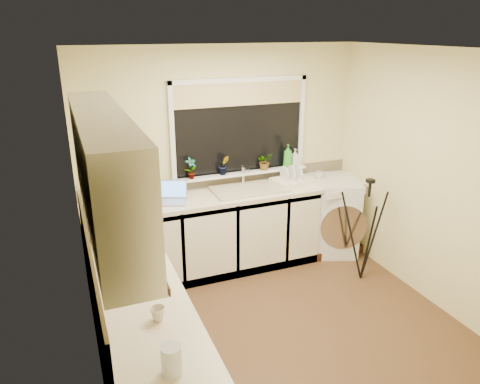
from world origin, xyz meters
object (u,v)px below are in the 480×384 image
washing_machine (328,215)px  kettle (137,230)px  dish_rack (293,182)px  plant_b (224,165)px  glass_jug (172,360)px  soap_bottle_clear (295,157)px  plant_a (191,168)px  plant_d (265,161)px  cup_left (158,314)px  laptop (173,196)px  soap_bottle_green (288,156)px  steel_jar (125,266)px  tripod (365,230)px  cup_back (319,175)px  microwave (113,212)px

washing_machine → kettle: (-2.40, -0.78, 0.55)m
dish_rack → plant_b: bearing=158.9°
glass_jug → soap_bottle_clear: soap_bottle_clear is taller
kettle → plant_a: 1.29m
plant_d → cup_left: (-1.73, -2.19, -0.21)m
kettle → glass_jug: 1.64m
glass_jug → dish_rack: bearing=50.7°
laptop → washing_machine: bearing=19.7°
laptop → cup_left: 2.05m
laptop → soap_bottle_green: (1.44, 0.21, 0.23)m
washing_machine → kettle: size_ratio=4.29×
plant_d → cup_left: 2.80m
soap_bottle_clear → laptop: bearing=-171.3°
plant_b → steel_jar: bearing=-131.1°
tripod → glass_jug: tripod is taller
soap_bottle_clear → cup_left: soap_bottle_clear is taller
washing_machine → glass_jug: 3.51m
plant_b → glass_jug: bearing=-115.2°
laptop → steel_jar: laptop is taller
plant_d → soap_bottle_clear: (0.40, 0.01, 0.00)m
glass_jug → cup_back: size_ratio=1.47×
soap_bottle_clear → cup_back: size_ratio=1.85×
soap_bottle_green → steel_jar: bearing=-144.6°
tripod → steel_jar: tripod is taller
glass_jug → steel_jar: (-0.07, 1.15, -0.03)m
tripod → soap_bottle_green: bearing=105.1°
dish_rack → steel_jar: bearing=-154.1°
washing_machine → plant_a: plant_a is taller
kettle → plant_d: bearing=32.2°
cup_back → cup_left: size_ratio=1.18×
tripod → plant_a: bearing=139.8°
plant_b → soap_bottle_green: size_ratio=0.79×
steel_jar → soap_bottle_green: bearing=35.4°
soap_bottle_green → plant_d: bearing=176.2°
glass_jug → plant_a: plant_a is taller
laptop → tripod: tripod is taller
kettle → tripod: size_ratio=0.19×
tripod → microwave: (-2.53, 0.29, 0.49)m
steel_jar → plant_d: plant_d is taller
laptop → soap_bottle_clear: (1.55, 0.24, 0.20)m
dish_rack → glass_jug: 3.19m
dish_rack → tripod: tripod is taller
washing_machine → soap_bottle_green: 0.89m
laptop → plant_b: size_ratio=1.63×
dish_rack → plant_d: (-0.26, 0.21, 0.22)m
steel_jar → cup_left: (0.10, -0.67, -0.01)m
soap_bottle_clear → glass_jug: bearing=-128.8°
tripod → microwave: bearing=164.5°
steel_jar → plant_b: size_ratio=0.47×
kettle → plant_a: plant_a is taller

